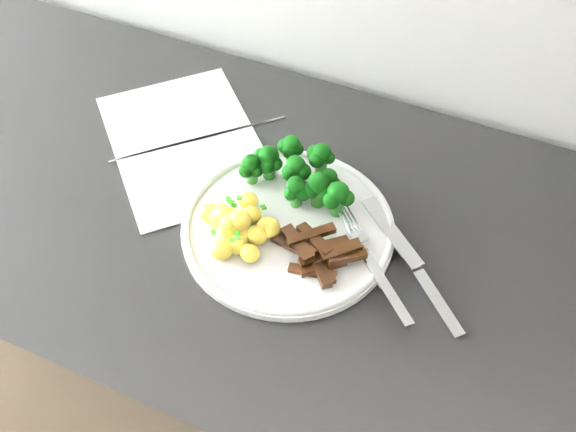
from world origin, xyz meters
TOP-DOWN VIEW (x-y plane):
  - counter at (0.04, 1.68)m, footprint 2.36×0.59m
  - recipe_paper at (-0.08, 1.76)m, footprint 0.35×0.35m
  - plate at (0.12, 1.67)m, footprint 0.28×0.28m
  - broccoli at (0.11, 1.74)m, footprint 0.16×0.10m
  - potatoes at (0.07, 1.64)m, footprint 0.11×0.11m
  - beef_strips at (0.18, 1.64)m, footprint 0.13×0.09m
  - fork at (0.25, 1.65)m, footprint 0.15×0.15m
  - knife at (0.31, 1.66)m, footprint 0.18×0.16m

SIDE VIEW (x-z plane):
  - counter at x=0.04m, z-range 0.00..0.89m
  - recipe_paper at x=-0.08m, z-range 0.89..0.89m
  - plate at x=0.12m, z-range 0.89..0.90m
  - knife at x=0.31m, z-range 0.88..0.91m
  - fork at x=0.25m, z-range 0.90..0.91m
  - beef_strips at x=0.18m, z-range 0.89..0.92m
  - potatoes at x=0.07m, z-range 0.89..0.93m
  - broccoli at x=0.11m, z-range 0.90..0.96m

